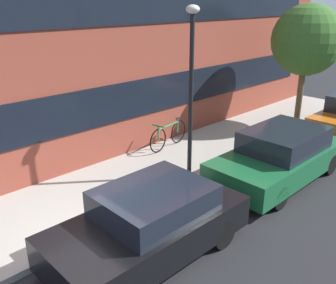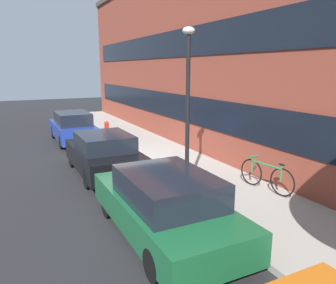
{
  "view_description": "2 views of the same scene",
  "coord_description": "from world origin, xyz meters",
  "px_view_note": "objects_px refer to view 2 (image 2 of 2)",
  "views": [
    {
      "loc": [
        -3.0,
        -5.51,
        4.55
      ],
      "look_at": [
        2.42,
        0.11,
        1.54
      ],
      "focal_mm": 40.0,
      "sensor_mm": 36.0,
      "label": 1
    },
    {
      "loc": [
        11.04,
        -3.77,
        3.39
      ],
      "look_at": [
        2.7,
        0.37,
        1.29
      ],
      "focal_mm": 35.0,
      "sensor_mm": 36.0,
      "label": 2
    }
  ],
  "objects_px": {
    "fire_hydrant": "(107,129)",
    "lamp_post": "(188,92)",
    "parked_car_blue": "(73,127)",
    "parked_car_green": "(165,205)",
    "bicycle": "(266,175)",
    "parked_car_black": "(104,154)"
  },
  "relations": [
    {
      "from": "parked_car_black",
      "to": "bicycle",
      "type": "xyz_separation_m",
      "value": [
        3.79,
        3.43,
        -0.11
      ]
    },
    {
      "from": "parked_car_black",
      "to": "parked_car_green",
      "type": "xyz_separation_m",
      "value": [
        4.58,
        -0.0,
        0.0
      ]
    },
    {
      "from": "parked_car_green",
      "to": "lamp_post",
      "type": "relative_size",
      "value": 1.0
    },
    {
      "from": "parked_car_green",
      "to": "lamp_post",
      "type": "height_order",
      "value": "lamp_post"
    },
    {
      "from": "fire_hydrant",
      "to": "parked_car_black",
      "type": "bearing_deg",
      "value": -16.9
    },
    {
      "from": "parked_car_blue",
      "to": "parked_car_green",
      "type": "xyz_separation_m",
      "value": [
        9.88,
        -0.0,
        -0.02
      ]
    },
    {
      "from": "fire_hydrant",
      "to": "bicycle",
      "type": "bearing_deg",
      "value": 11.31
    },
    {
      "from": "parked_car_blue",
      "to": "bicycle",
      "type": "bearing_deg",
      "value": -159.33
    },
    {
      "from": "parked_car_blue",
      "to": "fire_hydrant",
      "type": "xyz_separation_m",
      "value": [
        -0.0,
        1.61,
        -0.19
      ]
    },
    {
      "from": "lamp_post",
      "to": "fire_hydrant",
      "type": "bearing_deg",
      "value": 179.61
    },
    {
      "from": "parked_car_green",
      "to": "bicycle",
      "type": "bearing_deg",
      "value": -77.11
    },
    {
      "from": "fire_hydrant",
      "to": "lamp_post",
      "type": "bearing_deg",
      "value": -0.39
    },
    {
      "from": "bicycle",
      "to": "parked_car_black",
      "type": "bearing_deg",
      "value": 33.95
    },
    {
      "from": "parked_car_black",
      "to": "fire_hydrant",
      "type": "distance_m",
      "value": 5.55
    },
    {
      "from": "parked_car_blue",
      "to": "fire_hydrant",
      "type": "bearing_deg",
      "value": -89.84
    },
    {
      "from": "parked_car_blue",
      "to": "fire_hydrant",
      "type": "relative_size",
      "value": 5.4
    },
    {
      "from": "lamp_post",
      "to": "parked_car_green",
      "type": "bearing_deg",
      "value": -40.29
    },
    {
      "from": "parked_car_black",
      "to": "parked_car_blue",
      "type": "bearing_deg",
      "value": 0.0
    },
    {
      "from": "parked_car_blue",
      "to": "parked_car_black",
      "type": "relative_size",
      "value": 1.04
    },
    {
      "from": "parked_car_blue",
      "to": "bicycle",
      "type": "distance_m",
      "value": 9.72
    },
    {
      "from": "fire_hydrant",
      "to": "bicycle",
      "type": "xyz_separation_m",
      "value": [
        9.1,
        1.82,
        0.05
      ]
    },
    {
      "from": "fire_hydrant",
      "to": "bicycle",
      "type": "distance_m",
      "value": 9.28
    }
  ]
}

